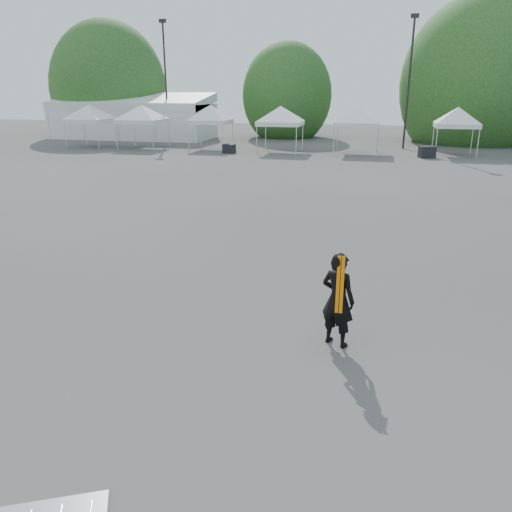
# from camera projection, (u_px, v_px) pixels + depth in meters

# --- Properties ---
(ground) EXTENTS (120.00, 120.00, 0.00)m
(ground) POSITION_uv_depth(u_px,v_px,m) (304.00, 300.00, 11.07)
(ground) COLOR #474442
(ground) RESTS_ON ground
(marquee) EXTENTS (15.00, 6.25, 4.23)m
(marquee) POSITION_uv_depth(u_px,v_px,m) (133.00, 117.00, 47.72)
(marquee) COLOR white
(marquee) RESTS_ON ground
(light_pole_west) EXTENTS (0.60, 0.25, 10.30)m
(light_pole_west) POSITION_uv_depth(u_px,v_px,m) (165.00, 74.00, 44.68)
(light_pole_west) COLOR black
(light_pole_west) RESTS_ON ground
(light_pole_east) EXTENTS (0.60, 0.25, 9.80)m
(light_pole_east) POSITION_uv_depth(u_px,v_px,m) (410.00, 75.00, 38.09)
(light_pole_east) COLOR black
(light_pole_east) RESTS_ON ground
(tree_far_w) EXTENTS (4.80, 4.80, 7.30)m
(tree_far_w) POSITION_uv_depth(u_px,v_px,m) (109.00, 89.00, 50.59)
(tree_far_w) COLOR #382314
(tree_far_w) RESTS_ON ground
(tree_mid_w) EXTENTS (4.16, 4.16, 6.33)m
(tree_mid_w) POSITION_uv_depth(u_px,v_px,m) (287.00, 96.00, 48.48)
(tree_mid_w) COLOR #382314
(tree_mid_w) RESTS_ON ground
(tree_mid_e) EXTENTS (5.12, 5.12, 7.79)m
(tree_mid_e) POSITION_uv_depth(u_px,v_px,m) (477.00, 85.00, 43.36)
(tree_mid_e) COLOR #382314
(tree_mid_e) RESTS_ON ground
(tent_a) EXTENTS (4.40, 4.40, 3.88)m
(tent_a) POSITION_uv_depth(u_px,v_px,m) (89.00, 108.00, 39.97)
(tent_a) COLOR silver
(tent_a) RESTS_ON ground
(tent_b) EXTENTS (4.62, 4.62, 3.88)m
(tent_b) POSITION_uv_depth(u_px,v_px,m) (141.00, 108.00, 39.33)
(tent_b) COLOR silver
(tent_b) RESTS_ON ground
(tent_c) EXTENTS (4.13, 4.13, 3.88)m
(tent_c) POSITION_uv_depth(u_px,v_px,m) (210.00, 109.00, 38.66)
(tent_c) COLOR silver
(tent_c) RESTS_ON ground
(tent_d) EXTENTS (4.42, 4.42, 3.88)m
(tent_d) POSITION_uv_depth(u_px,v_px,m) (281.00, 110.00, 36.72)
(tent_d) COLOR silver
(tent_d) RESTS_ON ground
(tent_e) EXTENTS (4.55, 4.55, 3.88)m
(tent_e) POSITION_uv_depth(u_px,v_px,m) (358.00, 110.00, 35.83)
(tent_e) COLOR silver
(tent_e) RESTS_ON ground
(tent_f) EXTENTS (4.09, 4.09, 3.88)m
(tent_f) POSITION_uv_depth(u_px,v_px,m) (458.00, 111.00, 34.65)
(tent_f) COLOR silver
(tent_f) RESTS_ON ground
(man) EXTENTS (0.76, 0.65, 1.76)m
(man) POSITION_uv_depth(u_px,v_px,m) (338.00, 300.00, 8.90)
(man) COLOR black
(man) RESTS_ON ground
(crate_west) EXTENTS (0.89, 0.72, 0.66)m
(crate_west) POSITION_uv_depth(u_px,v_px,m) (229.00, 149.00, 36.80)
(crate_west) COLOR black
(crate_west) RESTS_ON ground
(crate_mid) EXTENTS (1.19, 1.04, 0.79)m
(crate_mid) POSITION_uv_depth(u_px,v_px,m) (427.00, 152.00, 34.21)
(crate_mid) COLOR black
(crate_mid) RESTS_ON ground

